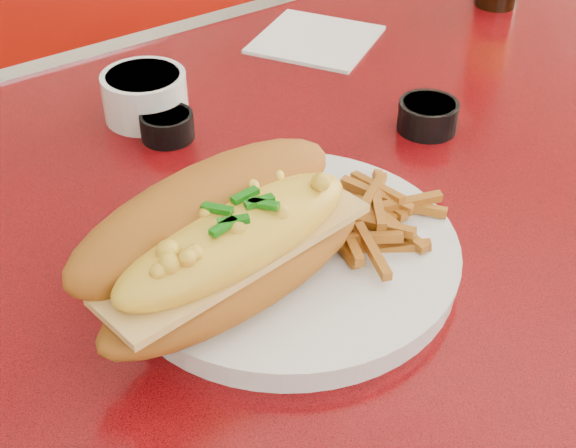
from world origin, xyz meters
TOP-DOWN VIEW (x-y plane):
  - diner_table at (0.00, 0.00)m, footprint 1.23×0.83m
  - booth_bench_far at (0.00, 0.81)m, footprint 1.20×0.51m
  - dinner_plate at (-0.18, -0.04)m, footprint 0.26×0.26m
  - mac_hoagie at (-0.24, -0.05)m, footprint 0.24×0.14m
  - fries_pile at (-0.11, -0.05)m, footprint 0.12×0.11m
  - fork at (-0.12, -0.04)m, footprint 0.06×0.13m
  - gravy_ramekin at (-0.16, 0.23)m, footprint 0.11×0.11m
  - sauce_cup_left at (-0.16, 0.18)m, footprint 0.06×0.06m
  - sauce_cup_right at (0.05, 0.05)m, footprint 0.08×0.08m
  - paper_napkin at (0.09, 0.27)m, footprint 0.18×0.18m

SIDE VIEW (x-z plane):
  - booth_bench_far at x=0.00m, z-range -0.16..0.74m
  - diner_table at x=0.00m, z-range 0.22..0.99m
  - paper_napkin at x=0.09m, z-range 0.77..0.77m
  - dinner_plate at x=-0.18m, z-range 0.77..0.79m
  - sauce_cup_left at x=-0.16m, z-range 0.77..0.80m
  - sauce_cup_right at x=0.05m, z-range 0.77..0.80m
  - fork at x=-0.12m, z-range 0.79..0.79m
  - gravy_ramekin at x=-0.16m, z-range 0.77..0.82m
  - fries_pile at x=-0.11m, z-range 0.79..0.82m
  - mac_hoagie at x=-0.24m, z-range 0.78..0.88m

